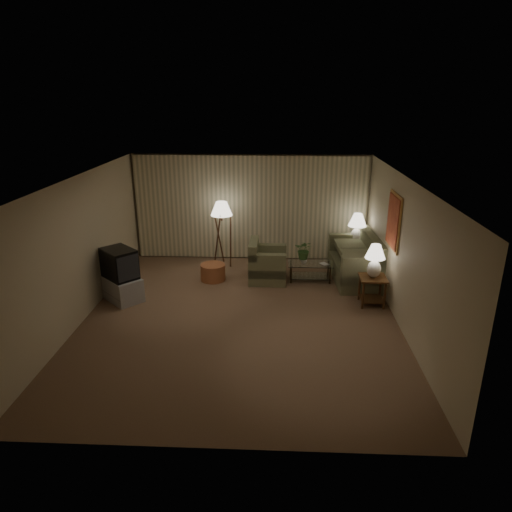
% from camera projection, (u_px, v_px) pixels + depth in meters
% --- Properties ---
extents(ground, '(7.00, 7.00, 0.00)m').
position_uv_depth(ground, '(240.00, 317.00, 8.89)').
color(ground, brown).
rests_on(ground, ground).
extents(room_shell, '(6.04, 7.02, 2.72)m').
position_uv_depth(room_shell, '(246.00, 211.00, 9.72)').
color(room_shell, beige).
rests_on(room_shell, ground).
extents(sofa, '(1.99, 1.14, 0.84)m').
position_uv_depth(sofa, '(355.00, 262.00, 10.57)').
color(sofa, '#7B7E58').
rests_on(sofa, ground).
extents(armchair, '(0.92, 0.88, 0.75)m').
position_uv_depth(armchair, '(268.00, 265.00, 10.53)').
color(armchair, '#7B7E58').
rests_on(armchair, ground).
extents(side_table_near, '(0.53, 0.53, 0.60)m').
position_uv_depth(side_table_near, '(372.00, 286.00, 9.29)').
color(side_table_near, '#3D2010').
rests_on(side_table_near, ground).
extents(side_table_far, '(0.46, 0.39, 0.60)m').
position_uv_depth(side_table_far, '(355.00, 251.00, 11.37)').
color(side_table_far, '#3D2010').
rests_on(side_table_far, ground).
extents(table_lamp_near, '(0.40, 0.40, 0.70)m').
position_uv_depth(table_lamp_near, '(375.00, 258.00, 9.09)').
color(table_lamp_near, white).
rests_on(table_lamp_near, side_table_near).
extents(table_lamp_far, '(0.44, 0.44, 0.76)m').
position_uv_depth(table_lamp_far, '(357.00, 226.00, 11.14)').
color(table_lamp_far, white).
rests_on(table_lamp_far, side_table_far).
extents(coffee_table, '(1.02, 0.56, 0.41)m').
position_uv_depth(coffee_table, '(310.00, 269.00, 10.57)').
color(coffee_table, silver).
rests_on(coffee_table, ground).
extents(tv_cabinet, '(1.43, 1.43, 0.50)m').
position_uv_depth(tv_cabinet, '(122.00, 288.00, 9.57)').
color(tv_cabinet, '#98989A').
rests_on(tv_cabinet, ground).
extents(crt_tv, '(1.24, 1.24, 0.62)m').
position_uv_depth(crt_tv, '(119.00, 263.00, 9.38)').
color(crt_tv, black).
rests_on(crt_tv, tv_cabinet).
extents(floor_lamp, '(0.53, 0.53, 1.63)m').
position_uv_depth(floor_lamp, '(222.00, 233.00, 11.30)').
color(floor_lamp, '#3D2010').
rests_on(floor_lamp, ground).
extents(ottoman, '(0.63, 0.63, 0.38)m').
position_uv_depth(ottoman, '(213.00, 272.00, 10.60)').
color(ottoman, '#A05636').
rests_on(ottoman, ground).
extents(vase, '(0.17, 0.17, 0.15)m').
position_uv_depth(vase, '(304.00, 260.00, 10.50)').
color(vase, white).
rests_on(vase, coffee_table).
extents(flowers, '(0.48, 0.45, 0.45)m').
position_uv_depth(flowers, '(304.00, 248.00, 10.40)').
color(flowers, '#427032').
rests_on(flowers, vase).
extents(book, '(0.24, 0.26, 0.02)m').
position_uv_depth(book, '(322.00, 265.00, 10.41)').
color(book, olive).
rests_on(book, coffee_table).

